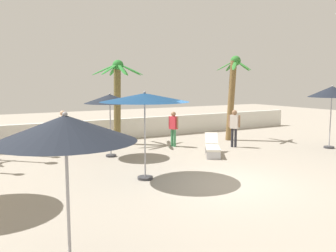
{
  "coord_description": "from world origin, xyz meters",
  "views": [
    {
      "loc": [
        -6.72,
        -8.27,
        3.08
      ],
      "look_at": [
        0.0,
        3.29,
        1.4
      ],
      "focal_mm": 38.33,
      "sensor_mm": 36.0,
      "label": 1
    }
  ],
  "objects_px": {
    "patio_umbrella_3": "(110,99)",
    "patio_umbrella_5": "(332,92)",
    "patio_umbrella_0": "(65,130)",
    "palm_tree_0": "(233,89)",
    "palm_tree_2": "(117,90)",
    "guest_1": "(63,126)",
    "lounge_chair_0": "(212,146)",
    "patio_umbrella_1": "(145,98)",
    "guest_3": "(173,125)",
    "guest_0": "(234,125)"
  },
  "relations": [
    {
      "from": "patio_umbrella_3",
      "to": "patio_umbrella_5",
      "type": "xyz_separation_m",
      "value": [
        9.41,
        -3.31,
        0.23
      ]
    },
    {
      "from": "patio_umbrella_0",
      "to": "patio_umbrella_5",
      "type": "xyz_separation_m",
      "value": [
        13.33,
        5.08,
        0.21
      ]
    },
    {
      "from": "palm_tree_0",
      "to": "palm_tree_2",
      "type": "xyz_separation_m",
      "value": [
        -5.62,
        1.93,
        -0.04
      ]
    },
    {
      "from": "palm_tree_0",
      "to": "guest_1",
      "type": "height_order",
      "value": "palm_tree_0"
    },
    {
      "from": "palm_tree_0",
      "to": "lounge_chair_0",
      "type": "height_order",
      "value": "palm_tree_0"
    },
    {
      "from": "palm_tree_0",
      "to": "lounge_chair_0",
      "type": "relative_size",
      "value": 2.35
    },
    {
      "from": "palm_tree_2",
      "to": "patio_umbrella_0",
      "type": "bearing_deg",
      "value": -115.74
    },
    {
      "from": "patio_umbrella_1",
      "to": "palm_tree_0",
      "type": "xyz_separation_m",
      "value": [
        7.39,
        4.59,
        0.14
      ]
    },
    {
      "from": "patio_umbrella_5",
      "to": "guest_3",
      "type": "distance_m",
      "value": 7.38
    },
    {
      "from": "patio_umbrella_0",
      "to": "palm_tree_2",
      "type": "bearing_deg",
      "value": 64.26
    },
    {
      "from": "palm_tree_0",
      "to": "patio_umbrella_3",
      "type": "bearing_deg",
      "value": -173.37
    },
    {
      "from": "palm_tree_0",
      "to": "guest_3",
      "type": "height_order",
      "value": "palm_tree_0"
    },
    {
      "from": "patio_umbrella_5",
      "to": "guest_3",
      "type": "height_order",
      "value": "patio_umbrella_5"
    },
    {
      "from": "lounge_chair_0",
      "to": "guest_0",
      "type": "bearing_deg",
      "value": 25.64
    },
    {
      "from": "guest_1",
      "to": "guest_3",
      "type": "distance_m",
      "value": 5.06
    },
    {
      "from": "patio_umbrella_1",
      "to": "guest_3",
      "type": "xyz_separation_m",
      "value": [
        3.7,
        4.43,
        -1.54
      ]
    },
    {
      "from": "palm_tree_0",
      "to": "lounge_chair_0",
      "type": "xyz_separation_m",
      "value": [
        -3.28,
        -2.66,
        -2.3
      ]
    },
    {
      "from": "patio_umbrella_5",
      "to": "palm_tree_0",
      "type": "distance_m",
      "value": 4.75
    },
    {
      "from": "patio_umbrella_0",
      "to": "guest_0",
      "type": "height_order",
      "value": "patio_umbrella_0"
    },
    {
      "from": "patio_umbrella_3",
      "to": "palm_tree_0",
      "type": "relative_size",
      "value": 0.59
    },
    {
      "from": "patio_umbrella_1",
      "to": "palm_tree_2",
      "type": "height_order",
      "value": "palm_tree_2"
    },
    {
      "from": "palm_tree_0",
      "to": "guest_3",
      "type": "bearing_deg",
      "value": -177.45
    },
    {
      "from": "patio_umbrella_1",
      "to": "patio_umbrella_3",
      "type": "distance_m",
      "value": 3.79
    },
    {
      "from": "patio_umbrella_5",
      "to": "lounge_chair_0",
      "type": "bearing_deg",
      "value": 165.34
    },
    {
      "from": "guest_3",
      "to": "patio_umbrella_0",
      "type": "bearing_deg",
      "value": -128.91
    },
    {
      "from": "guest_3",
      "to": "patio_umbrella_3",
      "type": "bearing_deg",
      "value": -169.01
    },
    {
      "from": "patio_umbrella_3",
      "to": "guest_1",
      "type": "height_order",
      "value": "patio_umbrella_3"
    },
    {
      "from": "palm_tree_0",
      "to": "guest_0",
      "type": "xyz_separation_m",
      "value": [
        -1.3,
        -1.71,
        -1.62
      ]
    },
    {
      "from": "guest_0",
      "to": "patio_umbrella_5",
      "type": "bearing_deg",
      "value": -33.6
    },
    {
      "from": "patio_umbrella_0",
      "to": "patio_umbrella_1",
      "type": "distance_m",
      "value": 5.87
    },
    {
      "from": "patio_umbrella_3",
      "to": "palm_tree_2",
      "type": "height_order",
      "value": "palm_tree_2"
    },
    {
      "from": "patio_umbrella_5",
      "to": "lounge_chair_0",
      "type": "relative_size",
      "value": 1.54
    },
    {
      "from": "palm_tree_0",
      "to": "guest_1",
      "type": "bearing_deg",
      "value": 167.58
    },
    {
      "from": "palm_tree_2",
      "to": "patio_umbrella_3",
      "type": "bearing_deg",
      "value": -117.83
    },
    {
      "from": "patio_umbrella_1",
      "to": "lounge_chair_0",
      "type": "bearing_deg",
      "value": 25.18
    },
    {
      "from": "patio_umbrella_3",
      "to": "patio_umbrella_0",
      "type": "bearing_deg",
      "value": -115.04
    },
    {
      "from": "guest_3",
      "to": "patio_umbrella_5",
      "type": "bearing_deg",
      "value": -33.35
    },
    {
      "from": "guest_0",
      "to": "patio_umbrella_3",
      "type": "bearing_deg",
      "value": 171.25
    },
    {
      "from": "patio_umbrella_3",
      "to": "lounge_chair_0",
      "type": "distance_m",
      "value": 4.64
    },
    {
      "from": "patio_umbrella_0",
      "to": "guest_0",
      "type": "relative_size",
      "value": 1.5
    },
    {
      "from": "patio_umbrella_5",
      "to": "guest_0",
      "type": "distance_m",
      "value": 4.63
    },
    {
      "from": "patio_umbrella_1",
      "to": "lounge_chair_0",
      "type": "xyz_separation_m",
      "value": [
        4.1,
        1.93,
        -2.16
      ]
    },
    {
      "from": "palm_tree_2",
      "to": "guest_0",
      "type": "distance_m",
      "value": 5.86
    },
    {
      "from": "patio_umbrella_1",
      "to": "patio_umbrella_0",
      "type": "bearing_deg",
      "value": -127.94
    },
    {
      "from": "lounge_chair_0",
      "to": "guest_0",
      "type": "height_order",
      "value": "guest_0"
    },
    {
      "from": "patio_umbrella_5",
      "to": "palm_tree_0",
      "type": "xyz_separation_m",
      "value": [
        -2.34,
        4.13,
        0.11
      ]
    },
    {
      "from": "patio_umbrella_1",
      "to": "palm_tree_0",
      "type": "distance_m",
      "value": 8.7
    },
    {
      "from": "patio_umbrella_5",
      "to": "palm_tree_2",
      "type": "height_order",
      "value": "palm_tree_2"
    },
    {
      "from": "palm_tree_0",
      "to": "palm_tree_2",
      "type": "distance_m",
      "value": 5.94
    },
    {
      "from": "patio_umbrella_3",
      "to": "guest_0",
      "type": "height_order",
      "value": "patio_umbrella_3"
    }
  ]
}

